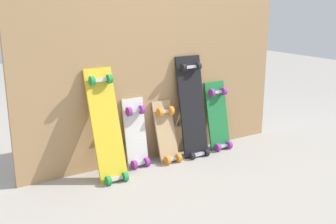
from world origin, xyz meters
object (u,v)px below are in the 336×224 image
at_px(skateboard_natural, 167,135).
at_px(skateboard_green, 218,119).
at_px(skateboard_white, 136,137).
at_px(skateboard_black, 193,111).
at_px(skateboard_yellow, 107,130).

relative_size(skateboard_natural, skateboard_green, 0.85).
relative_size(skateboard_white, skateboard_black, 0.66).
height_order(skateboard_yellow, skateboard_natural, skateboard_yellow).
relative_size(skateboard_white, skateboard_green, 0.92).
bearing_deg(skateboard_green, skateboard_natural, -178.17).
bearing_deg(skateboard_green, skateboard_white, 178.59).
relative_size(skateboard_natural, skateboard_black, 0.61).
bearing_deg(skateboard_black, skateboard_green, 2.52).
xyz_separation_m(skateboard_white, skateboard_green, (0.78, -0.02, 0.02)).
bearing_deg(skateboard_black, skateboard_yellow, -176.43).
bearing_deg(skateboard_natural, skateboard_yellow, -175.27).
bearing_deg(skateboard_yellow, skateboard_natural, 4.73).
distance_m(skateboard_white, skateboard_green, 0.78).
xyz_separation_m(skateboard_black, skateboard_green, (0.28, 0.01, -0.12)).
bearing_deg(skateboard_white, skateboard_green, -1.41).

